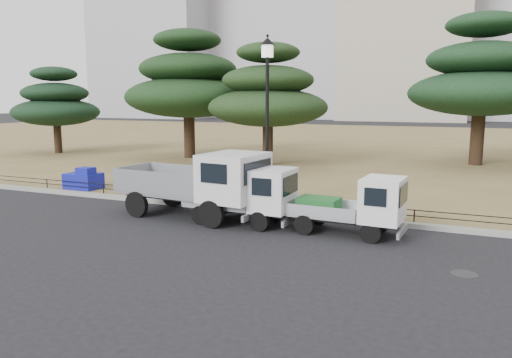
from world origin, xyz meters
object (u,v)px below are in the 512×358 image
at_px(truck_kei_rear, 354,206).
at_px(street_lamp, 267,95).
at_px(truck_large, 199,181).
at_px(tarp_pile, 84,180).
at_px(truck_kei_front, 248,196).

height_order(truck_kei_rear, street_lamp, street_lamp).
distance_m(truck_kei_rear, street_lamp, 5.01).
bearing_deg(truck_large, tarp_pile, 168.47).
height_order(street_lamp, tarp_pile, street_lamp).
relative_size(truck_large, truck_kei_front, 1.53).
relative_size(truck_kei_rear, tarp_pile, 2.41).
bearing_deg(truck_kei_front, truck_large, 176.02).
relative_size(truck_large, truck_kei_rear, 1.56).
distance_m(truck_large, street_lamp, 3.72).
bearing_deg(tarp_pile, truck_large, -17.17).
bearing_deg(truck_large, truck_kei_front, 0.72).
xyz_separation_m(truck_large, truck_kei_front, (1.85, -0.16, -0.33)).
distance_m(truck_kei_rear, tarp_pile, 12.19).
height_order(truck_large, tarp_pile, truck_large).
bearing_deg(tarp_pile, truck_kei_front, -14.64).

